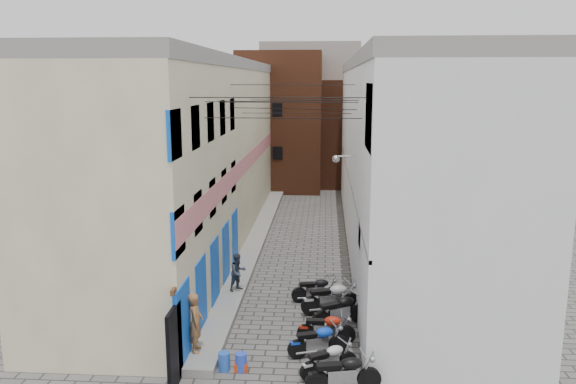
% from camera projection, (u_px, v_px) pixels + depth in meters
% --- Properties ---
extents(ground, '(90.00, 90.00, 0.00)m').
position_uv_depth(ground, '(272.00, 381.00, 15.12)').
color(ground, '#575552').
rests_on(ground, ground).
extents(plinth, '(0.90, 26.00, 0.25)m').
position_uv_depth(plinth, '(256.00, 241.00, 27.96)').
color(plinth, gray).
rests_on(plinth, ground).
extents(building_left, '(5.10, 27.00, 9.00)m').
position_uv_depth(building_left, '(195.00, 153.00, 27.25)').
color(building_left, '#BFB590').
rests_on(building_left, ground).
extents(building_right, '(5.94, 26.00, 9.00)m').
position_uv_depth(building_right, '(402.00, 155.00, 26.63)').
color(building_right, silver).
rests_on(building_right, ground).
extents(building_far_brick_left, '(6.00, 6.00, 10.00)m').
position_uv_depth(building_far_brick_left, '(281.00, 121.00, 41.68)').
color(building_far_brick_left, brown).
rests_on(building_far_brick_left, ground).
extents(building_far_brick_right, '(5.00, 6.00, 8.00)m').
position_uv_depth(building_far_brick_right, '(347.00, 133.00, 43.50)').
color(building_far_brick_right, brown).
rests_on(building_far_brick_right, ground).
extents(building_far_concrete, '(8.00, 5.00, 11.00)m').
position_uv_depth(building_far_concrete, '(310.00, 110.00, 47.32)').
color(building_far_concrete, gray).
rests_on(building_far_concrete, ground).
extents(far_shopfront, '(2.00, 0.30, 2.40)m').
position_uv_depth(far_shopfront, '(306.00, 178.00, 39.55)').
color(far_shopfront, black).
rests_on(far_shopfront, ground).
extents(overhead_wires, '(5.80, 13.02, 1.32)m').
position_uv_depth(overhead_wires, '(290.00, 103.00, 21.21)').
color(overhead_wires, black).
rests_on(overhead_wires, ground).
extents(motorcycle_a, '(2.11, 1.03, 1.17)m').
position_uv_depth(motorcycle_a, '(343.00, 372.00, 14.48)').
color(motorcycle_a, black).
rests_on(motorcycle_a, ground).
extents(motorcycle_b, '(1.80, 1.40, 1.02)m').
position_uv_depth(motorcycle_b, '(329.00, 358.00, 15.32)').
color(motorcycle_b, silver).
rests_on(motorcycle_b, ground).
extents(motorcycle_c, '(1.93, 1.13, 1.06)m').
position_uv_depth(motorcycle_c, '(318.00, 339.00, 16.42)').
color(motorcycle_c, '#0D3AC5').
rests_on(motorcycle_c, ground).
extents(motorcycle_d, '(1.83, 0.59, 1.06)m').
position_uv_depth(motorcycle_d, '(326.00, 327.00, 17.26)').
color(motorcycle_d, '#A91F0C').
rests_on(motorcycle_d, ground).
extents(motorcycle_e, '(2.11, 1.57, 1.19)m').
position_uv_depth(motorcycle_e, '(340.00, 309.00, 18.43)').
color(motorcycle_e, black).
rests_on(motorcycle_e, ground).
extents(motorcycle_f, '(2.29, 1.28, 1.26)m').
position_uv_depth(motorcycle_f, '(332.00, 296.00, 19.40)').
color(motorcycle_f, '#A2A2A6').
rests_on(motorcycle_f, ground).
extents(motorcycle_g, '(1.89, 0.86, 1.06)m').
position_uv_depth(motorcycle_g, '(316.00, 288.00, 20.44)').
color(motorcycle_g, black).
rests_on(motorcycle_g, ground).
extents(person_a, '(0.51, 0.70, 1.76)m').
position_uv_depth(person_a, '(196.00, 322.00, 16.14)').
color(person_a, '#955F36').
rests_on(person_a, plinth).
extents(person_b, '(0.87, 0.87, 1.42)m').
position_uv_depth(person_b, '(238.00, 272.00, 20.89)').
color(person_b, '#2E3645').
rests_on(person_b, plinth).
extents(water_jug_near, '(0.40, 0.40, 0.52)m').
position_uv_depth(water_jug_near, '(241.00, 362.00, 15.62)').
color(water_jug_near, blue).
rests_on(water_jug_near, ground).
extents(water_jug_far, '(0.35, 0.35, 0.53)m').
position_uv_depth(water_jug_far, '(224.00, 361.00, 15.65)').
color(water_jug_far, blue).
rests_on(water_jug_far, ground).
extents(red_crate, '(0.39, 0.31, 0.23)m').
position_uv_depth(red_crate, '(241.00, 367.00, 15.65)').
color(red_crate, red).
rests_on(red_crate, ground).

